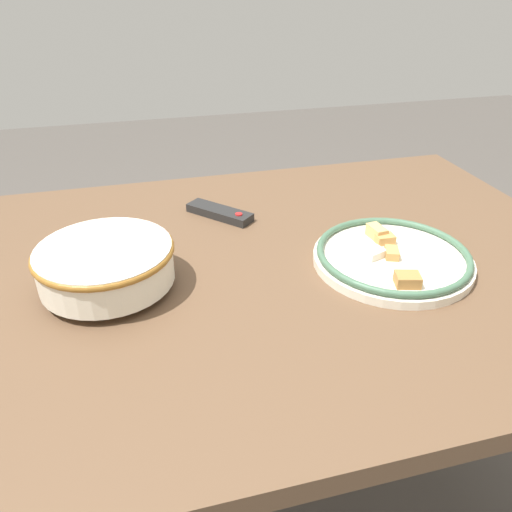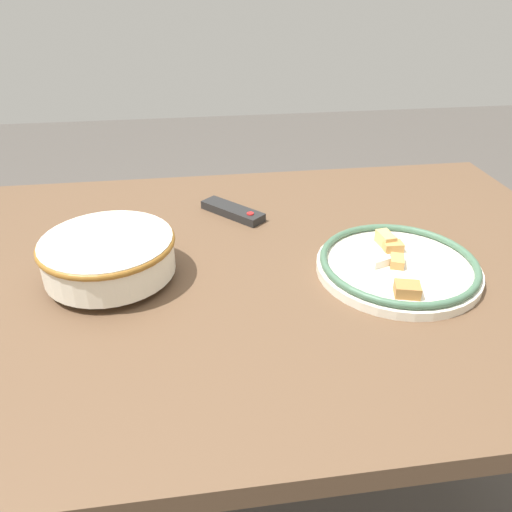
% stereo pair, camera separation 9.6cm
% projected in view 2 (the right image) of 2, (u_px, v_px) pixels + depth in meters
% --- Properties ---
extents(ground_plane, '(8.00, 8.00, 0.00)m').
position_uv_depth(ground_plane, '(261.00, 492.00, 1.41)').
color(ground_plane, '#4C4742').
extents(dining_table, '(1.45, 1.00, 0.76)m').
position_uv_depth(dining_table, '(262.00, 294.00, 1.06)').
color(dining_table, brown).
rests_on(dining_table, ground_plane).
extents(noodle_bowl, '(0.26, 0.26, 0.09)m').
position_uv_depth(noodle_bowl, '(109.00, 255.00, 0.95)').
color(noodle_bowl, silver).
rests_on(noodle_bowl, dining_table).
extents(food_plate, '(0.32, 0.32, 0.04)m').
position_uv_depth(food_plate, '(398.00, 265.00, 0.98)').
color(food_plate, silver).
rests_on(food_plate, dining_table).
extents(tv_remote, '(0.15, 0.16, 0.02)m').
position_uv_depth(tv_remote, '(233.00, 211.00, 1.21)').
color(tv_remote, black).
rests_on(tv_remote, dining_table).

